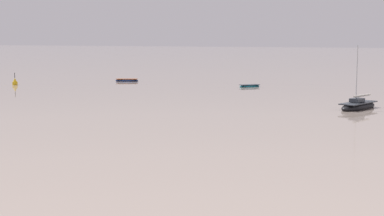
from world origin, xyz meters
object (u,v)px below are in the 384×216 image
Objects in this scene: rowboat_moored_2 at (249,86)px; rowboat_moored_3 at (127,80)px; sailboat_moored_0 at (358,106)px; channel_buoy at (15,82)px.

rowboat_moored_2 is 0.79× the size of rowboat_moored_3.
sailboat_moored_0 reaches higher than rowboat_moored_3.
channel_buoy is (-15.00, -14.08, 0.27)m from rowboat_moored_3.
rowboat_moored_3 is (-44.89, 28.72, -0.16)m from sailboat_moored_0.
channel_buoy is at bearing -25.80° from rowboat_moored_2.
sailboat_moored_0 is at bearing 88.57° from rowboat_moored_2.
sailboat_moored_0 is at bearing 127.66° from rowboat_moored_3.
sailboat_moored_0 is 3.46× the size of channel_buoy.
sailboat_moored_0 is 53.29m from rowboat_moored_3.
rowboat_moored_3 is (-25.04, 3.89, 0.03)m from rowboat_moored_2.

